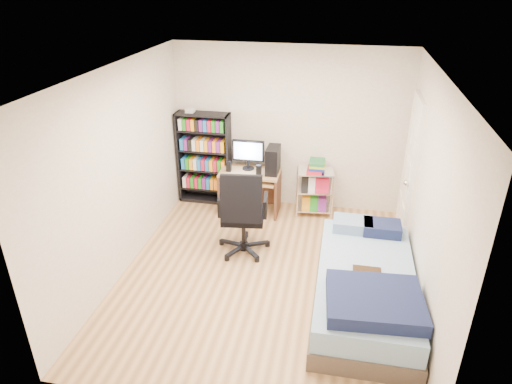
% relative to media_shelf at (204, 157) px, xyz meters
% --- Properties ---
extents(room, '(3.58, 4.08, 2.58)m').
position_rel_media_shelf_xyz_m(room, '(1.30, -1.84, 0.49)').
color(room, tan).
rests_on(room, ground).
extents(media_shelf, '(0.83, 0.28, 1.53)m').
position_rel_media_shelf_xyz_m(media_shelf, '(0.00, 0.00, 0.00)').
color(media_shelf, black).
rests_on(media_shelf, room).
extents(computer_desk, '(0.90, 0.52, 1.14)m').
position_rel_media_shelf_xyz_m(computer_desk, '(0.87, -0.18, -0.14)').
color(computer_desk, '#A38453').
rests_on(computer_desk, room).
extents(office_chair, '(0.80, 0.80, 1.20)m').
position_rel_media_shelf_xyz_m(office_chair, '(0.93, -1.37, -0.37)').
color(office_chair, black).
rests_on(office_chair, room).
extents(wire_cart, '(0.58, 0.45, 0.88)m').
position_rel_media_shelf_xyz_m(wire_cart, '(1.76, -0.10, -0.18)').
color(wire_cart, white).
rests_on(wire_cart, room).
extents(bed, '(1.08, 2.16, 0.62)m').
position_rel_media_shelf_xyz_m(bed, '(2.50, -2.19, -0.49)').
color(bed, brown).
rests_on(bed, room).
extents(door, '(0.12, 0.80, 2.00)m').
position_rel_media_shelf_xyz_m(door, '(3.03, -0.49, 0.24)').
color(door, white).
rests_on(door, room).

